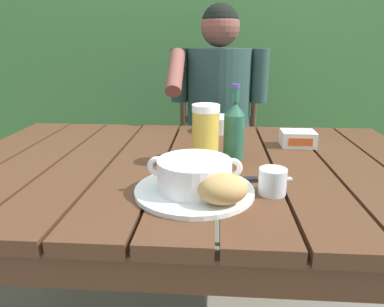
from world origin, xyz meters
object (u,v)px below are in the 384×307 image
object	(u,v)px
beer_glass	(206,135)
diner_bowl	(219,124)
person_eating	(218,112)
bread_roll	(223,189)
table_knife	(256,180)
beer_bottle	(234,129)
chair_near_diner	(217,150)
soup_bowl	(194,173)
serving_plate	(194,190)
water_glass_small	(273,181)
butter_tub	(298,139)

from	to	relation	value
beer_glass	diner_bowl	xyz separation A→B (m)	(0.04, 0.41, -0.06)
person_eating	bread_roll	size ratio (longest dim) A/B	9.61
table_knife	diner_bowl	size ratio (longest dim) A/B	1.20
person_eating	beer_bottle	xyz separation A→B (m)	(0.05, -0.68, 0.08)
chair_near_diner	bread_roll	xyz separation A→B (m)	(0.01, -1.24, 0.29)
soup_bowl	beer_glass	xyz separation A→B (m)	(0.02, 0.22, 0.04)
person_eating	serving_plate	size ratio (longest dim) A/B	4.23
beer_glass	table_knife	world-z (taller)	beer_glass
beer_bottle	water_glass_small	xyz separation A→B (m)	(0.08, -0.27, -0.06)
water_glass_small	diner_bowl	xyz separation A→B (m)	(-0.13, 0.62, -0.00)
bread_roll	table_knife	world-z (taller)	bread_roll
person_eating	serving_plate	xyz separation A→B (m)	(-0.06, -0.96, -0.01)
chair_near_diner	table_knife	size ratio (longest dim) A/B	5.86
beer_bottle	person_eating	bearing A→B (deg)	94.09
soup_bowl	water_glass_small	world-z (taller)	soup_bowl
beer_bottle	water_glass_small	world-z (taller)	beer_bottle
chair_near_diner	person_eating	world-z (taller)	person_eating
soup_bowl	butter_tub	bearing A→B (deg)	51.53
chair_near_diner	water_glass_small	xyz separation A→B (m)	(0.13, -1.15, 0.28)
chair_near_diner	beer_bottle	size ratio (longest dim) A/B	4.03
diner_bowl	soup_bowl	bearing A→B (deg)	-95.58
beer_glass	water_glass_small	world-z (taller)	beer_glass
chair_near_diner	beer_bottle	xyz separation A→B (m)	(0.05, -0.88, 0.34)
soup_bowl	person_eating	bearing A→B (deg)	86.53
beer_bottle	table_knife	world-z (taller)	beer_bottle
person_eating	table_knife	distance (m)	0.88
soup_bowl	beer_glass	size ratio (longest dim) A/B	1.27
water_glass_small	serving_plate	bearing A→B (deg)	-177.44
bread_roll	butter_tub	size ratio (longest dim) A/B	1.11
bread_roll	beer_glass	world-z (taller)	beer_glass
chair_near_diner	bread_roll	distance (m)	1.27
person_eating	soup_bowl	bearing A→B (deg)	-93.47
chair_near_diner	person_eating	xyz separation A→B (m)	(-0.00, -0.20, 0.26)
chair_near_diner	butter_tub	bearing A→B (deg)	-68.80
chair_near_diner	beer_glass	world-z (taller)	chair_near_diner
diner_bowl	beer_glass	bearing A→B (deg)	-95.88
chair_near_diner	water_glass_small	world-z (taller)	chair_near_diner
butter_tub	diner_bowl	world-z (taller)	diner_bowl
chair_near_diner	soup_bowl	distance (m)	1.20
butter_tub	beer_glass	bearing A→B (deg)	-146.84
soup_bowl	water_glass_small	xyz separation A→B (m)	(0.19, 0.01, -0.02)
water_glass_small	diner_bowl	bearing A→B (deg)	101.93
bread_roll	table_knife	xyz separation A→B (m)	(0.09, 0.17, -0.04)
serving_plate	soup_bowl	distance (m)	0.04
table_knife	soup_bowl	bearing A→B (deg)	-151.69
person_eating	beer_glass	xyz separation A→B (m)	(-0.04, -0.74, 0.08)
person_eating	water_glass_small	bearing A→B (deg)	-82.07
bread_roll	beer_bottle	bearing A→B (deg)	83.84
serving_plate	diner_bowl	distance (m)	0.63
chair_near_diner	water_glass_small	distance (m)	1.19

